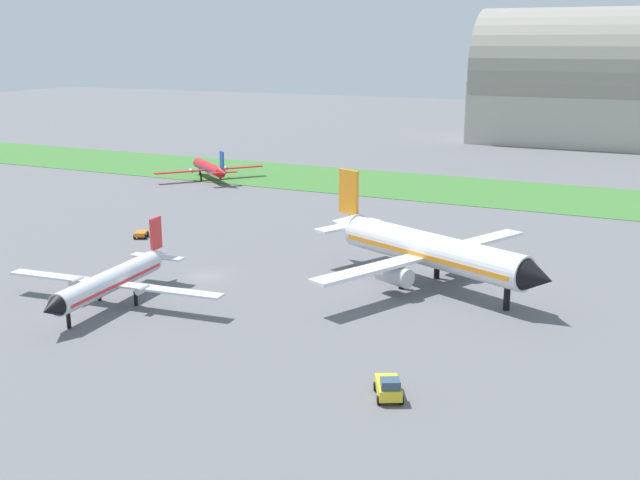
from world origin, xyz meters
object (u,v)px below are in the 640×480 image
at_px(airplane_foreground_turboprop, 112,280).
at_px(pushback_tug_midfield, 389,387).
at_px(airplane_taxiing_turboprop, 210,168).
at_px(airplane_midfield_jet, 428,250).
at_px(baggage_cart_near_gate, 141,234).

relative_size(airplane_foreground_turboprop, pushback_tug_midfield, 6.40).
bearing_deg(pushback_tug_midfield, airplane_taxiing_turboprop, -166.59).
bearing_deg(pushback_tug_midfield, airplane_midfield_jet, 164.76).
bearing_deg(airplane_taxiing_turboprop, pushback_tug_midfield, 169.54).
relative_size(baggage_cart_near_gate, pushback_tug_midfield, 0.72).
height_order(airplane_midfield_jet, pushback_tug_midfield, airplane_midfield_jet).
xyz_separation_m(airplane_foreground_turboprop, baggage_cart_near_gate, (-16.13, 25.02, -2.25)).
relative_size(airplane_taxiing_turboprop, airplane_foreground_turboprop, 0.73).
bearing_deg(airplane_midfield_jet, pushback_tug_midfield, -53.96).
relative_size(airplane_midfield_jet, pushback_tug_midfield, 7.89).
relative_size(airplane_taxiing_turboprop, pushback_tug_midfield, 4.65).
height_order(airplane_taxiing_turboprop, baggage_cart_near_gate, airplane_taxiing_turboprop).
height_order(airplane_foreground_turboprop, pushback_tug_midfield, airplane_foreground_turboprop).
bearing_deg(airplane_taxiing_turboprop, airplane_foreground_turboprop, 154.29).
relative_size(airplane_taxiing_turboprop, airplane_midfield_jet, 0.59).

